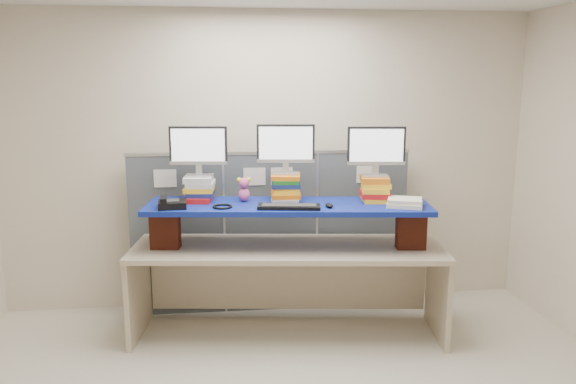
{
  "coord_description": "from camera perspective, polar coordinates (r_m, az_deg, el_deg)",
  "views": [
    {
      "loc": [
        -0.44,
        -3.28,
        2.19
      ],
      "look_at": [
        0.09,
        1.21,
        1.26
      ],
      "focal_mm": 35.0,
      "sensor_mm": 36.0,
      "label": 1
    }
  ],
  "objects": [
    {
      "name": "binder_stack",
      "position": [
        4.63,
        11.78,
        -1.05
      ],
      "size": [
        0.34,
        0.3,
        0.07
      ],
      "rotation": [
        0.0,
        0.0,
        -0.34
      ],
      "color": "white",
      "rests_on": "blue_board"
    },
    {
      "name": "brick_pier_left",
      "position": [
        4.75,
        -12.37,
        -3.7
      ],
      "size": [
        0.25,
        0.16,
        0.32
      ],
      "primitive_type": "cube",
      "rotation": [
        0.0,
        0.0,
        -0.12
      ],
      "color": "maroon",
      "rests_on": "desk"
    },
    {
      "name": "keyboard",
      "position": [
        4.47,
        0.11,
        -1.49
      ],
      "size": [
        0.52,
        0.24,
        0.03
      ],
      "rotation": [
        0.0,
        0.0,
        -0.16
      ],
      "color": "black",
      "rests_on": "blue_board"
    },
    {
      "name": "book_stack_right",
      "position": [
        4.8,
        8.84,
        0.33
      ],
      "size": [
        0.28,
        0.32,
        0.21
      ],
      "color": "yellow",
      "rests_on": "blue_board"
    },
    {
      "name": "headset",
      "position": [
        4.53,
        -6.68,
        -1.47
      ],
      "size": [
        0.21,
        0.21,
        0.02
      ],
      "primitive_type": "torus",
      "rotation": [
        0.0,
        0.0,
        -0.38
      ],
      "color": "black",
      "rests_on": "blue_board"
    },
    {
      "name": "book_stack_center",
      "position": [
        4.73,
        -0.22,
        0.46
      ],
      "size": [
        0.27,
        0.32,
        0.23
      ],
      "color": "silver",
      "rests_on": "blue_board"
    },
    {
      "name": "monitor_left",
      "position": [
        4.74,
        -9.09,
        4.43
      ],
      "size": [
        0.48,
        0.16,
        0.42
      ],
      "rotation": [
        0.0,
        0.0,
        -0.12
      ],
      "color": "#B4B4B9",
      "rests_on": "book_stack_left"
    },
    {
      "name": "room",
      "position": [
        3.4,
        0.84,
        -1.8
      ],
      "size": [
        5.0,
        4.0,
        2.8
      ],
      "color": "beige",
      "rests_on": "ground"
    },
    {
      "name": "monitor_center",
      "position": [
        4.67,
        -0.23,
        4.68
      ],
      "size": [
        0.48,
        0.16,
        0.42
      ],
      "rotation": [
        0.0,
        0.0,
        -0.12
      ],
      "color": "#B4B4B9",
      "rests_on": "book_stack_center"
    },
    {
      "name": "brick_pier_right",
      "position": [
        4.74,
        12.39,
        -3.73
      ],
      "size": [
        0.25,
        0.16,
        0.32
      ],
      "primitive_type": "cube",
      "rotation": [
        0.0,
        0.0,
        -0.12
      ],
      "color": "maroon",
      "rests_on": "desk"
    },
    {
      "name": "monitor_right",
      "position": [
        4.73,
        8.96,
        4.4
      ],
      "size": [
        0.48,
        0.16,
        0.42
      ],
      "rotation": [
        0.0,
        0.0,
        -0.12
      ],
      "color": "#B4B4B9",
      "rests_on": "book_stack_right"
    },
    {
      "name": "blue_board",
      "position": [
        4.64,
        0.0,
        -1.47
      ],
      "size": [
        2.39,
        0.86,
        0.04
      ],
      "primitive_type": "cube",
      "rotation": [
        0.0,
        0.0,
        -0.12
      ],
      "color": "#0E0975",
      "rests_on": "brick_pier_left"
    },
    {
      "name": "cubicle_partition",
      "position": [
        5.27,
        -1.74,
        -4.02
      ],
      "size": [
        2.6,
        0.06,
        1.53
      ],
      "color": "#474D53",
      "rests_on": "ground"
    },
    {
      "name": "plush_toy",
      "position": [
        4.72,
        -4.49,
        0.29
      ],
      "size": [
        0.12,
        0.09,
        0.2
      ],
      "rotation": [
        0.0,
        0.0,
        -0.17
      ],
      "color": "#DE548F",
      "rests_on": "blue_board"
    },
    {
      "name": "desk",
      "position": [
        4.78,
        0.0,
        -7.37
      ],
      "size": [
        2.69,
        1.08,
        0.79
      ],
      "rotation": [
        0.0,
        0.0,
        -0.12
      ],
      "color": "#C4B195",
      "rests_on": "ground"
    },
    {
      "name": "desk_phone",
      "position": [
        4.59,
        -11.79,
        -1.16
      ],
      "size": [
        0.24,
        0.22,
        0.09
      ],
      "rotation": [
        0.0,
        0.0,
        0.09
      ],
      "color": "black",
      "rests_on": "blue_board"
    },
    {
      "name": "mouse",
      "position": [
        4.52,
        4.19,
        -1.35
      ],
      "size": [
        0.1,
        0.12,
        0.03
      ],
      "primitive_type": "ellipsoid",
      "rotation": [
        0.0,
        0.0,
        -0.45
      ],
      "color": "black",
      "rests_on": "blue_board"
    },
    {
      "name": "book_stack_left",
      "position": [
        4.8,
        -8.97,
        0.37
      ],
      "size": [
        0.27,
        0.31,
        0.21
      ],
      "color": "red",
      "rests_on": "blue_board"
    }
  ]
}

